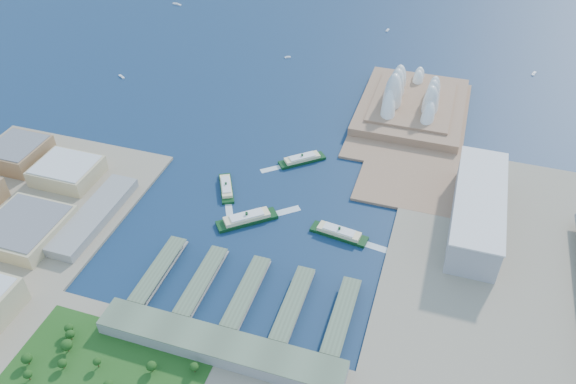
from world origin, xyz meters
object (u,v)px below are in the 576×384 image
(ferry_a, at_px, (226,186))
(ferry_d, at_px, (339,231))
(toaster_building, at_px, (477,209))
(ferry_c, at_px, (247,217))
(ferry_b, at_px, (302,158))
(opera_house, at_px, (415,89))

(ferry_a, distance_m, ferry_d, 135.81)
(toaster_building, distance_m, ferry_c, 225.62)
(ferry_b, xyz_separation_m, ferry_d, (69.27, -106.16, 0.21))
(opera_house, bearing_deg, ferry_b, -124.57)
(opera_house, distance_m, ferry_a, 278.82)
(ferry_d, bearing_deg, ferry_b, 40.71)
(toaster_building, distance_m, ferry_b, 199.96)
(toaster_building, bearing_deg, ferry_b, 165.22)
(ferry_c, bearing_deg, ferry_a, 4.68)
(ferry_b, distance_m, ferry_d, 126.76)
(toaster_building, relative_size, ferry_c, 2.52)
(ferry_d, bearing_deg, toaster_building, -58.29)
(opera_house, relative_size, ferry_b, 3.32)
(ferry_d, bearing_deg, ferry_a, 83.75)
(ferry_a, xyz_separation_m, ferry_d, (131.86, -32.48, 0.62))
(ferry_c, bearing_deg, ferry_b, -50.78)
(toaster_building, height_order, ferry_b, toaster_building)
(ferry_a, bearing_deg, ferry_b, 22.39)
(opera_house, bearing_deg, ferry_a, -126.58)
(ferry_b, relative_size, ferry_d, 0.96)
(opera_house, height_order, ferry_d, opera_house)
(ferry_a, bearing_deg, ferry_d, -41.10)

